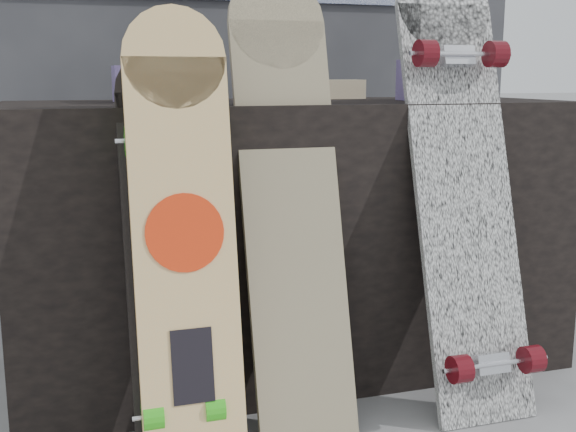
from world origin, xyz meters
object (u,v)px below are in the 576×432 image
object	(u,v)px
longboard_celtic	(290,187)
skateboard_dark	(170,248)
vendor_table	(292,236)
longboard_geisha	(184,226)
longboard_cascadia	(463,173)

from	to	relation	value
longboard_celtic	skateboard_dark	bearing A→B (deg)	-170.42
vendor_table	longboard_geisha	distance (m)	0.61
longboard_geisha	longboard_celtic	bearing A→B (deg)	22.68
longboard_cascadia	skateboard_dark	world-z (taller)	longboard_cascadia
vendor_table	longboard_cascadia	world-z (taller)	longboard_cascadia
longboard_geisha	longboard_cascadia	xyz separation A→B (m)	(0.75, 0.08, 0.08)
vendor_table	longboard_geisha	xyz separation A→B (m)	(-0.39, -0.44, 0.14)
longboard_cascadia	skateboard_dark	distance (m)	0.79
longboard_celtic	skateboard_dark	size ratio (longest dim) A/B	1.21
longboard_cascadia	skateboard_dark	xyz separation A→B (m)	(-0.78, -0.02, -0.14)
longboard_geisha	longboard_celtic	xyz separation A→B (m)	(0.29, 0.12, 0.06)
longboard_celtic	longboard_cascadia	world-z (taller)	longboard_cascadia
vendor_table	skateboard_dark	world-z (taller)	skateboard_dark
vendor_table	longboard_cascadia	size ratio (longest dim) A/B	1.34
longboard_celtic	longboard_cascadia	distance (m)	0.47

